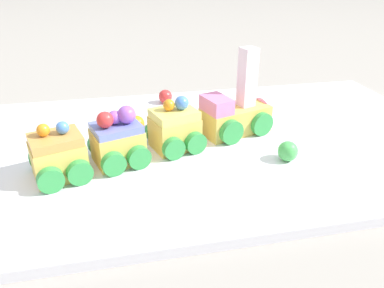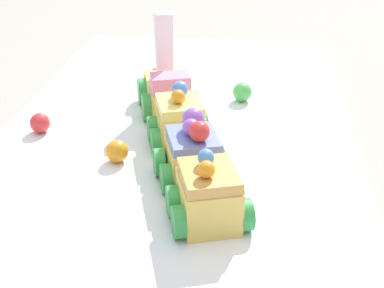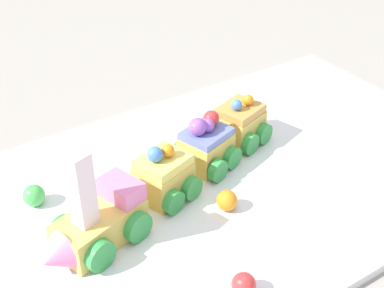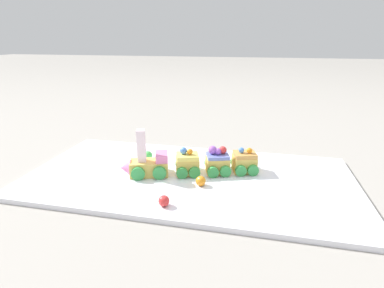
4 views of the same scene
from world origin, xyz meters
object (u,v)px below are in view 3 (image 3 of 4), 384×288
Objects in this scene: cake_train_locomotive at (94,224)px; cake_car_caramel at (239,125)px; cake_car_lemon at (163,177)px; gumball_green at (34,195)px; cake_car_blueberry at (206,146)px; gumball_orange at (227,201)px; gumball_red at (244,285)px.

cake_car_caramel is (-0.24, -0.08, -0.00)m from cake_train_locomotive.
cake_car_caramel is (-0.14, -0.04, -0.00)m from cake_car_lemon.
gumball_green is (0.27, -0.02, -0.01)m from cake_car_caramel.
cake_car_blueberry is 0.07m from cake_car_caramel.
cake_car_lemon is 1.00× the size of cake_car_blueberry.
gumball_green is at bearing -35.02° from gumball_orange.
cake_train_locomotive reaches higher than gumball_orange.
cake_train_locomotive is at bearing 0.01° from cake_car_lemon.
cake_train_locomotive is 5.05× the size of gumball_green.
gumball_orange is 0.12m from gumball_red.
cake_car_caramel is at bearing -132.39° from gumball_orange.
cake_car_lemon is 0.08m from cake_car_blueberry.
cake_car_caramel reaches higher than gumball_green.
gumball_red is at bearing 106.14° from cake_train_locomotive.
gumball_orange and gumball_red have the same top height.
gumball_green reaches higher than gumball_orange.
cake_car_blueberry is (-0.17, -0.05, -0.00)m from cake_train_locomotive.
cake_train_locomotive is 0.16m from gumball_red.
cake_car_blueberry is at bearing -108.36° from gumball_orange.
cake_car_lemon is at bearing -93.84° from gumball_red.
cake_car_caramel is (-0.07, -0.02, -0.00)m from cake_car_blueberry.
cake_car_lemon reaches higher than cake_car_caramel.
cake_car_lemon is (-0.10, -0.03, -0.00)m from cake_train_locomotive.
gumball_orange is at bearing 30.13° from cake_car_caramel.
cake_car_lemon is at bearing 0.18° from cake_car_blueberry.
gumball_green reaches higher than gumball_red.
gumball_green is at bearing -28.78° from cake_car_blueberry.
gumball_orange is (0.09, 0.10, -0.01)m from cake_car_caramel.
cake_car_lemon is 3.25× the size of gumball_green.
cake_car_caramel is 0.27m from gumball_green.
gumball_orange is (0.03, 0.08, -0.01)m from cake_car_blueberry.
cake_car_caramel is 3.25× the size of gumball_green.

